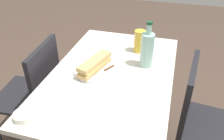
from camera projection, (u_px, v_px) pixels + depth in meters
dining_table at (112, 90)px, 1.45m from camera, size 1.12×0.71×0.75m
chair_far at (200, 121)px, 1.40m from camera, size 0.44×0.44×0.87m
chair_near at (36, 92)px, 1.62m from camera, size 0.43×0.43×0.87m
plate_near at (95, 70)px, 1.39m from camera, size 0.25×0.25×0.01m
baguette_sandwich_near at (95, 64)px, 1.37m from camera, size 0.27×0.14×0.07m
knife_near at (104, 71)px, 1.36m from camera, size 0.16×0.09×0.01m
water_bottle at (147, 49)px, 1.38m from camera, size 0.08×0.08×0.29m
beer_glass at (140, 41)px, 1.56m from camera, size 0.07×0.07×0.15m
olive_bowl at (24, 116)px, 1.06m from camera, size 0.10×0.10×0.03m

